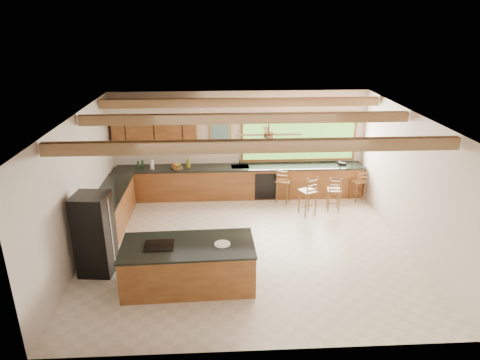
{
  "coord_description": "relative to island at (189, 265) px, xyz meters",
  "views": [
    {
      "loc": [
        -0.62,
        -8.54,
        4.92
      ],
      "look_at": [
        -0.12,
        0.8,
        1.32
      ],
      "focal_mm": 32.0,
      "sensor_mm": 36.0,
      "label": 1
    }
  ],
  "objects": [
    {
      "name": "bar_stool_d",
      "position": [
        4.53,
        3.8,
        0.12
      ],
      "size": [
        0.43,
        0.43,
        0.94
      ],
      "rotation": [
        0.0,
        0.0,
        0.34
      ],
      "color": "brown",
      "rests_on": "ground"
    },
    {
      "name": "room_shell",
      "position": [
        1.06,
        2.05,
        1.77
      ],
      "size": [
        7.27,
        6.54,
        3.02
      ],
      "color": "beige",
      "rests_on": "ground"
    },
    {
      "name": "refrigerator",
      "position": [
        -1.88,
        0.56,
        0.41
      ],
      "size": [
        0.73,
        0.71,
        1.7
      ],
      "rotation": [
        0.0,
        0.0,
        -0.1
      ],
      "color": "black",
      "rests_on": "ground"
    },
    {
      "name": "bar_stool_b",
      "position": [
        2.93,
        2.98,
        0.2
      ],
      "size": [
        0.51,
        0.51,
        1.09
      ],
      "rotation": [
        0.0,
        0.0,
        0.4
      ],
      "color": "brown",
      "rests_on": "ground"
    },
    {
      "name": "counter_run",
      "position": [
        0.41,
        3.92,
        0.02
      ],
      "size": [
        7.12,
        3.1,
        1.23
      ],
      "color": "brown",
      "rests_on": "ground"
    },
    {
      "name": "ground",
      "position": [
        1.23,
        1.4,
        -0.44
      ],
      "size": [
        7.2,
        7.2,
        0.0
      ],
      "primitive_type": "plane",
      "color": "beige",
      "rests_on": "ground"
    },
    {
      "name": "bar_stool_a",
      "position": [
        2.42,
        3.79,
        0.18
      ],
      "size": [
        0.5,
        0.5,
        1.05
      ],
      "rotation": [
        0.0,
        0.0,
        -0.42
      ],
      "color": "brown",
      "rests_on": "ground"
    },
    {
      "name": "bar_stool_c",
      "position": [
        3.68,
        3.18,
        0.14
      ],
      "size": [
        0.39,
        0.39,
        0.98
      ],
      "rotation": [
        0.0,
        0.0,
        -0.14
      ],
      "color": "brown",
      "rests_on": "ground"
    },
    {
      "name": "island",
      "position": [
        0.0,
        0.0,
        0.0
      ],
      "size": [
        2.56,
        1.26,
        0.9
      ],
      "rotation": [
        0.0,
        0.0,
        0.03
      ],
      "color": "brown",
      "rests_on": "ground"
    }
  ]
}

